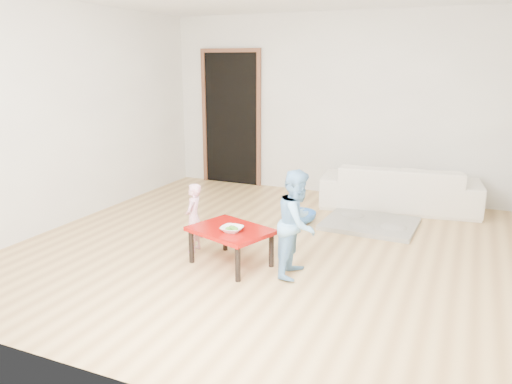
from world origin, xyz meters
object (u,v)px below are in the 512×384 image
Objects in this scene: red_table at (231,247)px; basin at (299,217)px; bowl at (232,229)px; child_blue at (297,223)px; child_pink at (194,218)px; sofa at (399,187)px.

red_table is 1.54m from basin.
bowl is (0.06, -0.08, 0.21)m from red_table.
basin is (-0.48, 1.48, -0.43)m from child_blue.
red_table is 1.02× the size of child_pink.
child_blue is (1.17, -0.12, 0.13)m from child_pink.
sofa is 2.89m from red_table.
bowl is at bearing 59.76° from sofa.
child_pink reaches higher than bowl.
red_table is 1.78× the size of basin.
basin is (0.12, 1.61, -0.33)m from bowl.
red_table is at bearing -96.56° from basin.
red_table is at bearing 58.10° from sofa.
basin is (0.18, 1.52, -0.12)m from red_table.
sofa is 2.81× the size of child_pink.
bowl is 0.50× the size of basin.
red_table reaches higher than basin.
child_pink is (-0.51, 0.16, 0.18)m from red_table.
basin is at bearing 143.29° from child_pink.
basin is (-1.03, -1.11, -0.23)m from sofa.
red_table is (-1.20, -2.63, -0.11)m from sofa.
child_blue is (0.66, 0.04, 0.31)m from red_table.
bowl is at bearing -94.26° from basin.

